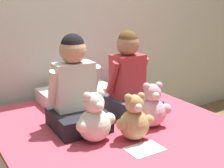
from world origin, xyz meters
name	(u,v)px	position (x,y,z in m)	size (l,w,h in m)	color
wall_behind_bed	(58,4)	(0.00, 1.09, 1.25)	(8.00, 0.06, 2.50)	beige
child_on_left	(76,90)	(-0.23, 0.31, 0.72)	(0.36, 0.38, 0.62)	black
child_on_right	(129,82)	(0.20, 0.31, 0.72)	(0.32, 0.39, 0.62)	#384251
teddy_bear_held_by_left_child	(95,120)	(-0.23, 0.05, 0.61)	(0.26, 0.20, 0.32)	silver
teddy_bear_held_by_right_child	(152,108)	(0.20, 0.05, 0.60)	(0.25, 0.19, 0.30)	#DBA3B2
teddy_bear_between_children	(134,120)	(-0.01, -0.05, 0.60)	(0.24, 0.19, 0.29)	tan
pillow_at_headboard	(76,94)	(0.00, 0.80, 0.53)	(0.60, 0.32, 0.11)	silver
sign_card	(145,149)	(-0.04, -0.20, 0.48)	(0.21, 0.15, 0.00)	white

